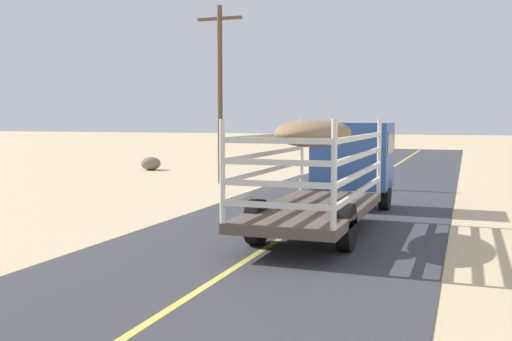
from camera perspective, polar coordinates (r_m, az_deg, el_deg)
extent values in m
cube|color=#3359A5|center=(20.31, 9.33, 1.46)|extent=(2.50, 2.20, 2.20)
cube|color=#192333|center=(20.28, 9.35, 2.73)|extent=(2.53, 1.54, 0.70)
cube|color=brown|center=(15.17, 5.58, -3.84)|extent=(2.50, 6.40, 0.24)
cylinder|color=silver|center=(18.36, 4.40, 1.53)|extent=(0.12, 0.12, 2.20)
cylinder|color=silver|center=(17.88, 11.78, 1.35)|extent=(0.12, 0.12, 2.20)
cylinder|color=silver|center=(12.43, -3.26, -0.09)|extent=(0.12, 0.12, 2.20)
cylinder|color=silver|center=(11.71, 7.53, -0.44)|extent=(0.12, 0.12, 2.20)
cube|color=silver|center=(15.43, 1.24, -1.57)|extent=(0.08, 6.30, 0.12)
cube|color=silver|center=(14.84, 10.14, -1.90)|extent=(0.08, 6.30, 0.12)
cube|color=silver|center=(12.08, 1.94, -3.39)|extent=(2.40, 0.08, 0.12)
cube|color=silver|center=(15.38, 1.24, 0.06)|extent=(0.08, 6.30, 0.12)
cube|color=silver|center=(14.80, 10.16, -0.21)|extent=(0.08, 6.30, 0.12)
cube|color=silver|center=(12.02, 1.94, -1.31)|extent=(2.40, 0.08, 0.12)
cube|color=silver|center=(15.35, 1.24, 1.70)|extent=(0.08, 6.30, 0.12)
cube|color=silver|center=(14.77, 10.19, 1.49)|extent=(0.08, 6.30, 0.12)
cube|color=silver|center=(11.98, 1.95, 0.78)|extent=(2.40, 0.08, 0.12)
cube|color=silver|center=(15.33, 1.25, 3.34)|extent=(0.08, 6.30, 0.12)
cube|color=silver|center=(14.75, 10.21, 3.20)|extent=(0.08, 6.30, 0.12)
cube|color=silver|center=(11.96, 1.95, 2.88)|extent=(2.40, 0.08, 0.12)
ellipsoid|color=#8C6B4C|center=(14.99, 5.65, 3.62)|extent=(1.75, 3.84, 0.70)
cylinder|color=black|center=(20.64, 6.30, -1.93)|extent=(0.32, 1.10, 1.10)
cylinder|color=black|center=(20.25, 12.32, -2.15)|extent=(0.32, 1.10, 1.10)
cylinder|color=black|center=(14.29, 0.06, -4.96)|extent=(0.32, 1.10, 1.10)
cylinder|color=black|center=(13.72, 8.70, -5.44)|extent=(0.32, 1.10, 1.10)
cylinder|color=brown|center=(28.02, -3.49, 7.23)|extent=(0.24, 0.24, 8.30)
cube|color=brown|center=(28.38, -3.53, 14.42)|extent=(2.20, 0.14, 0.14)
ellipsoid|color=#756656|center=(36.01, -10.11, 0.67)|extent=(1.16, 1.24, 0.79)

